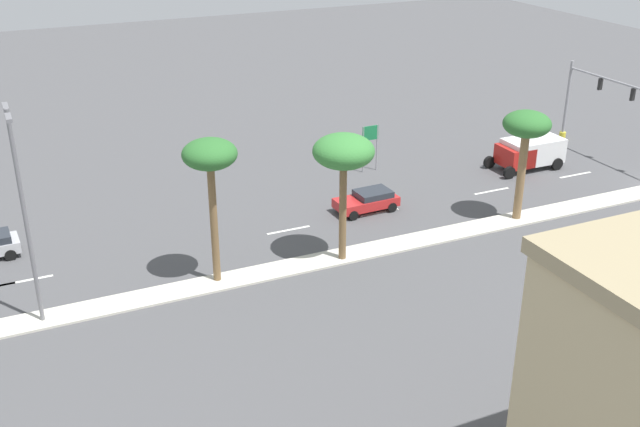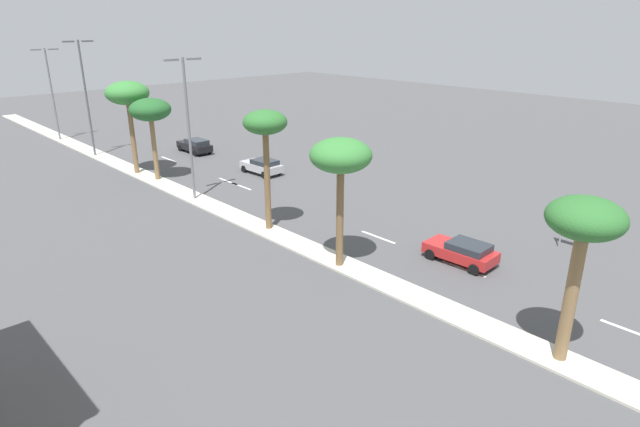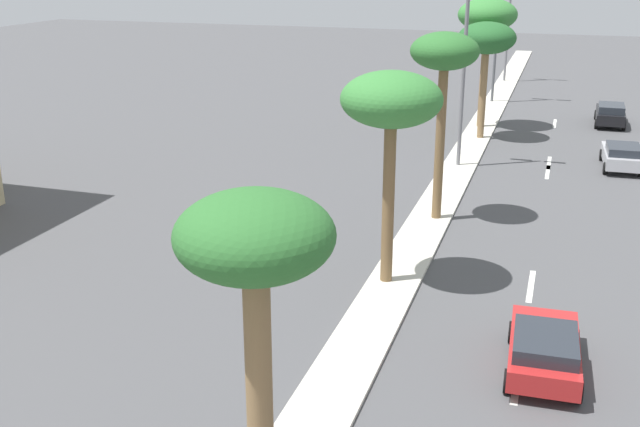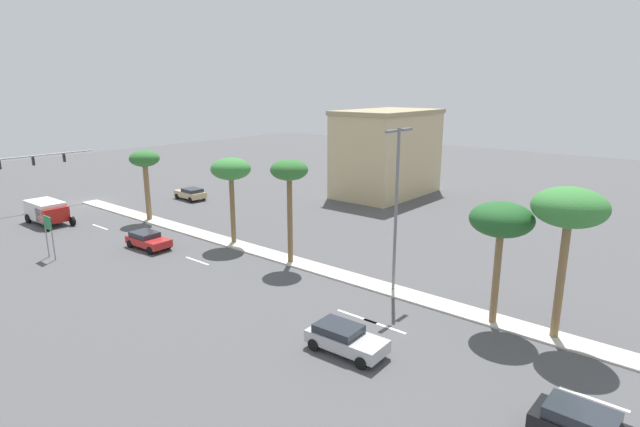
# 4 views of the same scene
# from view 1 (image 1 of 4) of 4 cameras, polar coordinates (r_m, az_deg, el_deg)

# --- Properties ---
(ground_plane) EXTENTS (160.00, 160.00, 0.00)m
(ground_plane) POSITION_cam_1_polar(r_m,az_deg,el_deg) (40.38, -13.39, -6.34)
(ground_plane) COLOR #4C4C4F
(lane_stripe_right) EXTENTS (0.20, 2.80, 0.01)m
(lane_stripe_right) POSITION_cam_1_polar(r_m,az_deg,el_deg) (58.31, 18.53, 2.75)
(lane_stripe_right) COLOR silver
(lane_stripe_right) RESTS_ON ground
(lane_stripe_outboard) EXTENTS (0.20, 2.80, 0.01)m
(lane_stripe_outboard) POSITION_cam_1_polar(r_m,az_deg,el_deg) (53.77, 12.69, 1.65)
(lane_stripe_outboard) COLOR silver
(lane_stripe_outboard) RESTS_ON ground
(lane_stripe_rear) EXTENTS (0.20, 2.80, 0.01)m
(lane_stripe_rear) POSITION_cam_1_polar(r_m,az_deg,el_deg) (49.26, 4.45, 0.07)
(lane_stripe_rear) COLOR silver
(lane_stripe_rear) RESTS_ON ground
(lane_stripe_mid) EXTENTS (0.20, 2.80, 0.01)m
(lane_stripe_mid) POSITION_cam_1_polar(r_m,az_deg,el_deg) (46.76, -2.37, -1.24)
(lane_stripe_mid) COLOR silver
(lane_stripe_mid) RESTS_ON ground
(lane_stripe_left) EXTENTS (0.20, 2.80, 0.01)m
(lane_stripe_left) POSITION_cam_1_polar(r_m,az_deg,el_deg) (44.03, -21.12, -4.69)
(lane_stripe_left) COLOR silver
(lane_stripe_left) RESTS_ON ground
(traffic_signal_gantry) EXTENTS (13.38, 0.53, 6.40)m
(traffic_signal_gantry) POSITION_cam_1_polar(r_m,az_deg,el_deg) (62.94, 20.07, 7.95)
(traffic_signal_gantry) COLOR gray
(traffic_signal_gantry) RESTS_ON ground
(directional_road_sign) EXTENTS (0.10, 1.25, 3.44)m
(directional_road_sign) POSITION_cam_1_polar(r_m,az_deg,el_deg) (55.37, 3.77, 5.56)
(directional_road_sign) COLOR gray
(directional_road_sign) RESTS_ON ground
(palm_tree_mid) EXTENTS (2.90, 2.90, 6.95)m
(palm_tree_mid) POSITION_cam_1_polar(r_m,az_deg,el_deg) (47.66, 15.16, 6.09)
(palm_tree_mid) COLOR olive
(palm_tree_mid) RESTS_ON median_curb
(palm_tree_trailing) EXTENTS (3.35, 3.35, 7.29)m
(palm_tree_trailing) POSITION_cam_1_polar(r_m,az_deg,el_deg) (40.71, 1.77, 4.46)
(palm_tree_trailing) COLOR brown
(palm_tree_trailing) RESTS_ON median_curb
(palm_tree_outboard) EXTENTS (2.80, 2.80, 7.88)m
(palm_tree_outboard) POSITION_cam_1_polar(r_m,az_deg,el_deg) (38.54, -8.22, 4.00)
(palm_tree_outboard) COLOR brown
(palm_tree_outboard) RESTS_ON median_curb
(street_lamp_trailing) EXTENTS (2.90, 0.24, 10.60)m
(street_lamp_trailing) POSITION_cam_1_polar(r_m,az_deg,el_deg) (37.18, -21.31, 0.69)
(street_lamp_trailing) COLOR slate
(street_lamp_trailing) RESTS_ON median_curb
(sedan_red_right) EXTENTS (2.11, 4.12, 1.33)m
(sedan_red_right) POSITION_cam_1_polar(r_m,az_deg,el_deg) (49.22, 3.58, 0.99)
(sedan_red_right) COLOR red
(sedan_red_right) RESTS_ON ground
(box_truck) EXTENTS (2.65, 5.51, 2.22)m
(box_truck) POSITION_cam_1_polar(r_m,az_deg,el_deg) (58.19, 15.24, 4.44)
(box_truck) COLOR #B21E19
(box_truck) RESTS_ON ground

